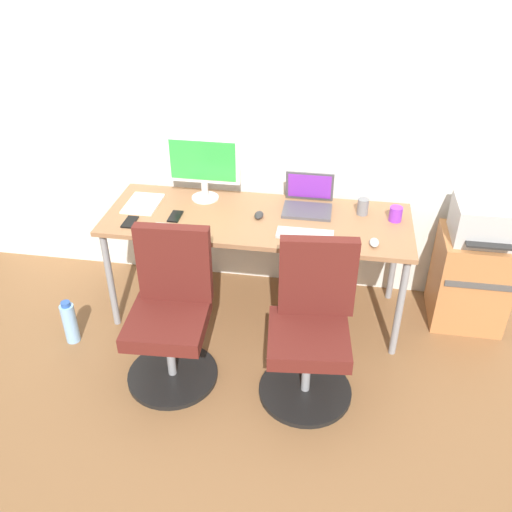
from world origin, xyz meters
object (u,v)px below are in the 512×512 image
(open_laptop, at_px, (308,201))
(coffee_mug, at_px, (396,214))
(office_chair_right, at_px, (311,330))
(water_bottle_on_floor, at_px, (70,322))
(desktop_monitor, at_px, (203,164))
(side_cabinet, at_px, (470,279))
(printer, at_px, (485,221))
(office_chair_left, at_px, (171,315))

(open_laptop, relative_size, coffee_mug, 3.37)
(open_laptop, bearing_deg, office_chair_right, -83.10)
(coffee_mug, bearing_deg, water_bottle_on_floor, -163.00)
(desktop_monitor, xyz_separation_m, open_laptop, (0.69, -0.03, -0.19))
(side_cabinet, distance_m, printer, 0.44)
(office_chair_right, height_order, desktop_monitor, desktop_monitor)
(printer, bearing_deg, side_cabinet, 90.00)
(office_chair_left, relative_size, side_cabinet, 1.48)
(desktop_monitor, bearing_deg, printer, -1.81)
(side_cabinet, bearing_deg, office_chair_right, -140.92)
(desktop_monitor, xyz_separation_m, coffee_mug, (1.24, -0.10, -0.20))
(office_chair_left, distance_m, water_bottle_on_floor, 0.80)
(office_chair_right, bearing_deg, printer, 39.05)
(office_chair_right, distance_m, coffee_mug, 0.95)
(open_laptop, xyz_separation_m, coffee_mug, (0.55, -0.07, -0.01))
(printer, height_order, open_laptop, open_laptop)
(printer, xyz_separation_m, desktop_monitor, (-1.79, 0.06, 0.23))
(office_chair_left, xyz_separation_m, water_bottle_on_floor, (-0.74, 0.15, -0.28))
(water_bottle_on_floor, relative_size, coffee_mug, 3.37)
(office_chair_right, relative_size, side_cabinet, 1.48)
(office_chair_left, distance_m, open_laptop, 1.15)
(desktop_monitor, bearing_deg, office_chair_left, -90.56)
(office_chair_left, distance_m, coffee_mug, 1.51)
(printer, bearing_deg, desktop_monitor, 178.19)
(water_bottle_on_floor, bearing_deg, side_cabinet, 14.51)
(office_chair_left, relative_size, water_bottle_on_floor, 3.03)
(desktop_monitor, bearing_deg, open_laptop, -2.40)
(office_chair_right, bearing_deg, office_chair_left, 179.98)
(coffee_mug, bearing_deg, printer, 4.92)
(office_chair_right, xyz_separation_m, coffee_mug, (0.45, 0.76, 0.36))
(office_chair_left, height_order, desktop_monitor, desktop_monitor)
(office_chair_left, distance_m, desktop_monitor, 1.03)
(office_chair_right, height_order, open_laptop, open_laptop)
(desktop_monitor, bearing_deg, coffee_mug, -4.76)
(desktop_monitor, bearing_deg, water_bottle_on_floor, -136.41)
(side_cabinet, bearing_deg, desktop_monitor, 178.22)
(printer, bearing_deg, water_bottle_on_floor, -165.51)
(office_chair_left, relative_size, coffee_mug, 10.22)
(side_cabinet, relative_size, water_bottle_on_floor, 2.06)
(open_laptop, bearing_deg, printer, -1.43)
(office_chair_right, distance_m, desktop_monitor, 1.30)
(side_cabinet, bearing_deg, office_chair_left, -155.76)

